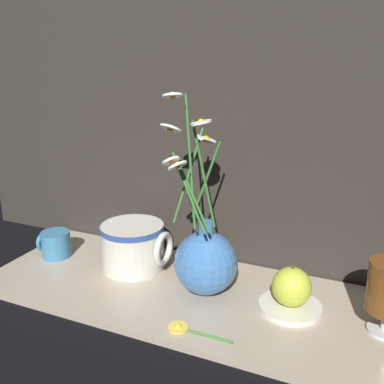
% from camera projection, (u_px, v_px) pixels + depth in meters
% --- Properties ---
extents(ground_plane, '(6.00, 6.00, 0.00)m').
position_uv_depth(ground_plane, '(187.00, 296.00, 0.87)').
color(ground_plane, black).
extents(shelf, '(0.85, 0.32, 0.01)m').
position_uv_depth(shelf, '(187.00, 293.00, 0.86)').
color(shelf, tan).
rests_on(shelf, ground_plane).
extents(backdrop_wall, '(1.35, 0.02, 1.10)m').
position_uv_depth(backdrop_wall, '(223.00, 11.00, 0.86)').
color(backdrop_wall, '#2D2823').
rests_on(backdrop_wall, ground_plane).
extents(vase_with_flowers, '(0.17, 0.17, 0.39)m').
position_uv_depth(vase_with_flowers, '(205.00, 258.00, 0.84)').
color(vase_with_flowers, '#3F72B7').
rests_on(vase_with_flowers, shelf).
extents(yellow_mug, '(0.08, 0.07, 0.06)m').
position_uv_depth(yellow_mug, '(55.00, 244.00, 1.01)').
color(yellow_mug, teal).
rests_on(yellow_mug, shelf).
extents(ceramic_pitcher, '(0.17, 0.14, 0.11)m').
position_uv_depth(ceramic_pitcher, '(134.00, 244.00, 0.94)').
color(ceramic_pitcher, beige).
rests_on(ceramic_pitcher, shelf).
extents(saucer_plate, '(0.12, 0.12, 0.01)m').
position_uv_depth(saucer_plate, '(290.00, 307.00, 0.80)').
color(saucer_plate, silver).
rests_on(saucer_plate, shelf).
extents(orange_fruit, '(0.07, 0.07, 0.08)m').
position_uv_depth(orange_fruit, '(292.00, 287.00, 0.79)').
color(orange_fruit, '#B7C638').
rests_on(orange_fruit, saucer_plate).
extents(loose_daisy, '(0.12, 0.04, 0.01)m').
position_uv_depth(loose_daisy, '(186.00, 329.00, 0.73)').
color(loose_daisy, '#3D7A33').
rests_on(loose_daisy, shelf).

